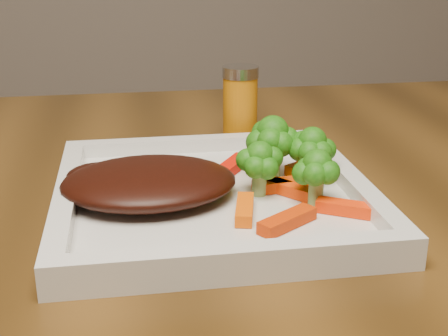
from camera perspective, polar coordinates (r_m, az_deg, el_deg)
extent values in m
cube|color=silver|center=(0.55, -1.03, -3.07)|extent=(0.27, 0.27, 0.01)
ellipsoid|color=black|center=(0.54, -6.87, -1.28)|extent=(0.15, 0.12, 0.03)
cube|color=red|center=(0.49, 5.81, -4.80)|extent=(0.05, 0.04, 0.01)
cube|color=#FF3204|center=(0.52, 11.37, -3.65)|extent=(0.05, 0.04, 0.01)
cube|color=#EF5603|center=(0.51, 1.90, -3.79)|extent=(0.02, 0.05, 0.01)
cube|color=#E54B03|center=(0.61, 7.67, 0.20)|extent=(0.05, 0.04, 0.01)
cube|color=red|center=(0.60, 0.75, 0.18)|extent=(0.04, 0.05, 0.01)
cube|color=#FF3B04|center=(0.55, 6.36, -2.04)|extent=(0.04, 0.05, 0.01)
cube|color=#DB3903|center=(0.56, 5.44, -1.53)|extent=(0.06, 0.02, 0.01)
cylinder|color=#B8680A|center=(0.71, 1.49, 5.61)|extent=(0.04, 0.04, 0.09)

